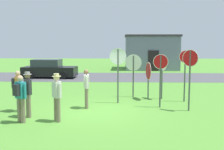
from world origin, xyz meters
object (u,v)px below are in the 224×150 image
Objects in this scene: person_in_blue at (57,95)px; person_holding_notes at (18,88)px; person_near_signs at (86,86)px; person_with_sunhat at (28,92)px; stop_sign_rear_left at (118,65)px; stop_sign_rear_right at (162,69)px; person_in_dark_shirt at (20,95)px; stop_sign_leaning_left at (160,72)px; stop_sign_tallest at (185,68)px; stop_sign_leaning_right at (148,74)px; stop_sign_nearest at (133,68)px; stop_sign_center_cluster at (190,70)px; parked_car_on_street at (49,69)px.

person_holding_notes is (-1.96, 1.40, -0.00)m from person_in_blue.
person_with_sunhat is (-2.03, -1.51, 0.03)m from person_near_signs.
stop_sign_rear_right is at bearing 24.94° from stop_sign_rear_left.
person_in_dark_shirt is 0.75m from person_with_sunhat.
stop_sign_leaning_left is 1.06× the size of stop_sign_rear_right.
stop_sign_leaning_left reaches higher than person_holding_notes.
stop_sign_leaning_left is (-1.35, -1.27, -0.07)m from stop_sign_tallest.
stop_sign_rear_left reaches higher than stop_sign_leaning_right.
person_in_blue is at bearing -111.08° from person_near_signs.
stop_sign_nearest is at bearing 57.89° from person_in_blue.
stop_sign_leaning_left reaches higher than stop_sign_leaning_right.
stop_sign_center_cluster is 4.41m from person_near_signs.
parked_car_on_street is 13.94m from stop_sign_center_cluster.
parked_car_on_street is at bearing 121.52° from stop_sign_rear_left.
stop_sign_leaning_left is 1.35× the size of person_in_blue.
stop_sign_tallest is 1.16m from stop_sign_rear_right.
stop_sign_rear_left reaches higher than stop_sign_tallest.
person_with_sunhat is (2.39, -12.00, 0.30)m from parked_car_on_street.
stop_sign_leaning_right reaches higher than person_in_blue.
person_holding_notes is (-7.08, -0.34, -0.75)m from stop_sign_center_cluster.
stop_sign_center_cluster is at bearing 18.79° from person_in_blue.
person_holding_notes is at bearing -166.45° from person_near_signs.
stop_sign_rear_left reaches higher than person_in_dark_shirt.
person_in_blue is 1.00× the size of person_with_sunhat.
person_with_sunhat is 1.11m from person_holding_notes.
stop_sign_leaning_right is 0.84× the size of stop_sign_nearest.
person_holding_notes reaches higher than parked_car_on_street.
parked_car_on_street is 12.97m from person_in_dark_shirt.
stop_sign_leaning_right is 1.08× the size of person_with_sunhat.
stop_sign_center_cluster reaches higher than person_holding_notes.
stop_sign_rear_right reaches higher than parked_car_on_street.
stop_sign_center_cluster is 1.36× the size of stop_sign_leaning_right.
stop_sign_tallest is 1.47× the size of person_holding_notes.
person_holding_notes is (-7.31, -2.20, -0.65)m from stop_sign_tallest.
stop_sign_center_cluster is at bearing -51.03° from parked_car_on_street.
stop_sign_rear_left is at bearing -148.68° from stop_sign_leaning_right.
person_near_signs is at bearing 68.92° from person_in_blue.
stop_sign_center_cluster is 1.47× the size of person_in_blue.
stop_sign_leaning_left is at bearing 18.70° from person_with_sunhat.
stop_sign_center_cluster is 1.16× the size of stop_sign_rear_right.
stop_sign_center_cluster is 6.51m from person_with_sunhat.
stop_sign_leaning_right is 5.47m from person_in_blue.
stop_sign_rear_left reaches higher than person_in_blue.
stop_sign_rear_right is at bearing 43.81° from person_in_blue.
stop_sign_rear_left is at bearing -155.06° from stop_sign_rear_right.
stop_sign_nearest is at bearing 126.95° from stop_sign_center_cluster.
person_holding_notes is at bearing -81.52° from parked_car_on_street.
stop_sign_rear_left is 1.50× the size of person_with_sunhat.
stop_sign_leaning_left is 3.28m from person_near_signs.
parked_car_on_street is at bearing 129.69° from stop_sign_nearest.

